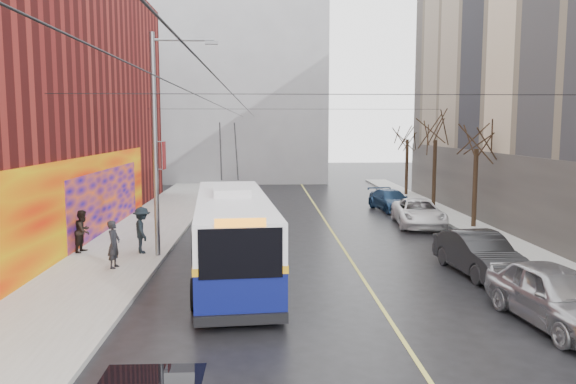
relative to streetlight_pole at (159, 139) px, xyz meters
name	(u,v)px	position (x,y,z in m)	size (l,w,h in m)	color
ground	(349,356)	(6.14, -10.00, -4.85)	(140.00, 140.00, 0.00)	black
sidewalk_left	(128,247)	(-1.86, 2.00, -4.77)	(4.00, 60.00, 0.15)	gray
sidewalk_right	(506,243)	(15.14, 2.00, -4.77)	(2.00, 60.00, 0.15)	gray
lane_line	(336,238)	(7.64, 4.00, -4.84)	(0.12, 50.00, 0.01)	#BFB74C
building_far	(223,90)	(0.14, 34.99, 4.17)	(20.50, 12.10, 18.00)	gray
streetlight_pole	(159,139)	(0.00, 0.00, 0.00)	(2.65, 0.60, 9.00)	slate
catenary_wires	(252,108)	(3.60, 4.77, 1.40)	(18.00, 60.00, 0.22)	black
tree_near	(477,134)	(15.14, 6.00, 0.13)	(3.20, 3.20, 6.40)	black
tree_mid	(436,128)	(15.14, 13.00, 0.41)	(3.20, 3.20, 6.68)	black
tree_far	(408,129)	(15.14, 20.00, 0.30)	(3.20, 3.20, 6.57)	black
pigeons_flying	(260,83)	(4.01, 0.69, 2.26)	(3.87, 1.69, 2.04)	slate
trolleybus	(233,233)	(3.03, -2.63, -3.31)	(3.53, 11.82, 5.54)	#0A104F
parked_car_a	(556,295)	(12.01, -8.20, -4.02)	(1.96, 4.86, 1.66)	#98989C
parked_car_b	(479,253)	(11.94, -2.93, -4.08)	(1.63, 4.67, 1.54)	black
parked_car_c	(418,213)	(12.49, 7.03, -4.13)	(2.38, 5.17, 1.44)	silver
parked_car_d	(391,200)	(12.27, 12.61, -4.19)	(1.85, 4.56, 1.32)	navy
following_car	(255,213)	(3.66, 7.69, -4.18)	(1.57, 3.90, 1.33)	#B1B0B5
pedestrian_a	(114,244)	(-1.38, -1.99, -3.81)	(0.64, 0.42, 1.77)	black
pedestrian_b	(83,231)	(-3.36, 0.73, -3.81)	(0.86, 0.67, 1.77)	black
pedestrian_c	(142,230)	(-0.87, 0.45, -3.74)	(1.24, 0.71, 1.91)	black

